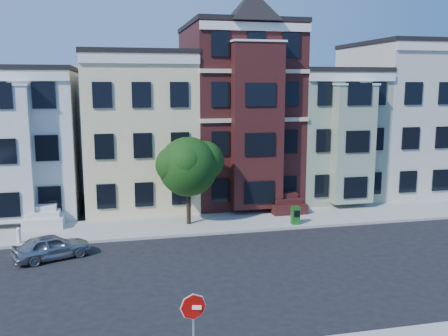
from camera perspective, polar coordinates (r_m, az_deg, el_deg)
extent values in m
plane|color=black|center=(23.34, 10.51, -11.25)|extent=(120.00, 120.00, 0.00)
cube|color=#9E9B93|center=(30.45, 4.54, -5.97)|extent=(60.00, 4.00, 0.15)
cube|color=silver|center=(35.21, -22.87, 2.76)|extent=(8.00, 9.00, 9.00)
cube|color=beige|center=(34.66, -9.77, 4.12)|extent=(7.00, 9.00, 10.00)
cube|color=#371413|center=(35.65, 1.54, 6.02)|extent=(7.00, 9.00, 12.00)
cube|color=gray|center=(37.91, 11.12, 3.78)|extent=(6.00, 9.00, 9.00)
cube|color=beige|center=(41.16, 20.15, 5.22)|extent=(8.00, 9.00, 11.00)
imported|color=#96989C|center=(25.33, -19.09, -8.50)|extent=(3.82, 2.63, 1.21)
cube|color=#20631D|center=(29.45, 8.16, -5.38)|extent=(0.50, 0.45, 1.05)
cylinder|color=white|center=(27.92, -22.39, -7.28)|extent=(0.27, 0.27, 0.66)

